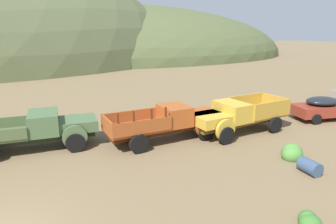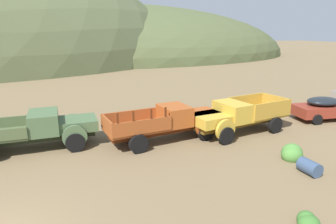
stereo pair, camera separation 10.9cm
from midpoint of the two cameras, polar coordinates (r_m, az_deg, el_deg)
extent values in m
ellipsoid|color=#4C5633|center=(78.34, -9.45, 10.90)|extent=(87.89, 62.49, 24.59)
cube|color=#232B1B|center=(16.48, -24.46, -4.32)|extent=(6.06, 1.12, 0.36)
cube|color=#47603D|center=(16.29, -16.83, -2.11)|extent=(1.93, 1.85, 0.55)
cube|color=#B7B2A8|center=(16.36, -13.72, -1.90)|extent=(0.10, 1.26, 0.44)
cylinder|color=#47603D|center=(15.36, -17.40, -4.61)|extent=(1.20, 0.20, 1.20)
cylinder|color=#47603D|center=(17.42, -17.82, -2.29)|extent=(1.20, 0.20, 1.20)
cube|color=#47603D|center=(16.23, -22.72, -1.80)|extent=(1.43, 2.12, 1.05)
cube|color=black|center=(16.15, -20.58, -0.88)|extent=(0.08, 1.78, 0.59)
cylinder|color=black|center=(15.40, -17.31, -5.66)|extent=(0.96, 0.29, 0.96)
cylinder|color=black|center=(17.56, -17.76, -3.10)|extent=(0.96, 0.29, 0.96)
cube|color=#51220D|center=(16.15, -0.40, -3.26)|extent=(6.23, 1.70, 0.36)
cube|color=#A34C1E|center=(17.10, 6.42, -0.70)|extent=(2.14, 1.86, 0.55)
cube|color=#B7B2A8|center=(17.61, 8.90, -0.41)|extent=(0.22, 1.12, 0.44)
cylinder|color=#A34C1E|center=(16.30, 7.47, -2.85)|extent=(1.21, 0.33, 1.20)
cylinder|color=#A34C1E|center=(17.85, 4.01, -1.14)|extent=(1.21, 0.33, 1.20)
cube|color=#A34C1E|center=(16.20, 1.44, -0.60)|extent=(1.66, 2.04, 1.05)
cube|color=black|center=(16.45, 3.42, 0.38)|extent=(0.25, 1.58, 0.59)
cube|color=#97471E|center=(15.44, -6.03, -3.30)|extent=(3.34, 2.33, 0.12)
cube|color=#97471E|center=(14.45, -4.69, -2.87)|extent=(3.10, 0.50, 0.70)
cube|color=#97471E|center=(16.19, -7.30, -0.93)|extent=(3.10, 0.50, 0.70)
cube|color=#97471E|center=(14.89, -11.45, -2.59)|extent=(0.35, 1.94, 0.70)
cube|color=#51220D|center=(13.88, -9.51, -1.22)|extent=(0.09, 0.09, 0.50)
cube|color=#51220D|center=(14.12, -6.50, -0.82)|extent=(0.09, 0.09, 0.50)
cube|color=#51220D|center=(14.45, -3.03, -0.36)|extent=(0.09, 0.09, 0.50)
cube|color=#51220D|center=(14.77, -0.27, 0.01)|extent=(0.09, 0.09, 0.50)
cylinder|color=black|center=(16.35, 7.53, -3.83)|extent=(0.99, 0.40, 0.96)
cylinder|color=black|center=(17.98, 3.91, -1.95)|extent=(0.99, 0.40, 0.96)
cylinder|color=black|center=(14.61, -5.51, -6.15)|extent=(0.99, 0.40, 0.96)
cylinder|color=black|center=(16.40, -8.11, -3.79)|extent=(0.99, 0.40, 0.96)
cube|color=brown|center=(17.90, 13.65, -1.83)|extent=(5.90, 2.02, 0.36)
cube|color=gold|center=(16.43, 8.24, -1.44)|extent=(2.12, 2.11, 0.55)
cube|color=#B7B2A8|center=(15.95, 5.79, -1.98)|extent=(0.30, 1.24, 0.44)
cylinder|color=gold|center=(17.50, 6.69, -1.55)|extent=(1.21, 0.39, 1.20)
cylinder|color=gold|center=(15.89, 11.26, -3.51)|extent=(1.21, 0.39, 1.20)
cube|color=gold|center=(17.35, 12.45, 0.12)|extent=(1.69, 2.29, 1.05)
cube|color=black|center=(16.91, 10.96, 0.54)|extent=(0.36, 1.75, 0.59)
cube|color=#B5882D|center=(18.93, 17.24, -0.41)|extent=(3.27, 2.66, 0.12)
cube|color=#B5882D|center=(19.53, 15.06, 1.86)|extent=(2.91, 0.61, 0.95)
cube|color=#B5882D|center=(18.09, 19.85, 0.41)|extent=(2.91, 0.61, 0.95)
cube|color=#B5882D|center=(19.82, 20.18, 1.63)|extent=(0.48, 2.17, 0.95)
cylinder|color=black|center=(15.94, 11.34, -4.52)|extent=(0.99, 0.44, 0.96)
cylinder|color=black|center=(19.97, 15.29, -0.71)|extent=(0.99, 0.44, 0.96)
cylinder|color=black|center=(18.50, 20.19, -2.39)|extent=(0.99, 0.44, 0.96)
cube|color=maroon|center=(22.66, 28.30, 0.38)|extent=(4.50, 2.37, 0.68)
ellipsoid|color=black|center=(22.37, 27.99, 1.83)|extent=(2.42, 1.90, 0.57)
cylinder|color=black|center=(24.28, 29.21, 0.33)|extent=(0.70, 0.28, 0.68)
cylinder|color=black|center=(21.21, 27.03, -1.33)|extent=(0.70, 0.28, 0.68)
cylinder|color=black|center=(22.62, 24.12, -0.03)|extent=(0.70, 0.28, 0.68)
cylinder|color=black|center=(28.95, 29.52, 2.44)|extent=(0.71, 0.42, 0.68)
cylinder|color=#384C6B|center=(13.94, 25.91, -9.58)|extent=(0.64, 0.91, 0.61)
ellipsoid|color=#3D702D|center=(10.71, 25.44, -18.27)|extent=(0.59, 0.53, 0.55)
ellipsoid|color=#3D702D|center=(10.57, 25.86, -18.84)|extent=(0.70, 0.63, 0.52)
ellipsoid|color=#4C8438|center=(19.83, -27.61, -3.05)|extent=(0.79, 0.71, 0.56)
ellipsoid|color=#4C8438|center=(19.78, -27.66, -3.00)|extent=(0.70, 0.63, 0.68)
ellipsoid|color=#4C8438|center=(15.13, 23.07, -7.63)|extent=(1.01, 0.91, 0.83)
ellipsoid|color=#4C8438|center=(15.28, 23.04, -7.31)|extent=(1.01, 0.91, 0.91)
camera|label=1|loc=(0.05, -89.81, 0.05)|focal=31.49mm
camera|label=2|loc=(0.05, 90.19, -0.05)|focal=31.49mm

